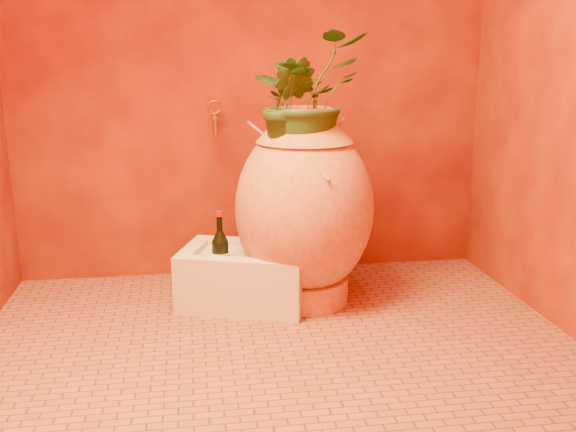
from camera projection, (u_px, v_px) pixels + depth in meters
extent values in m
plane|color=#964C31|center=(280.00, 348.00, 2.65)|extent=(2.50, 2.50, 0.00)
cube|color=#610C05|center=(252.00, 39.00, 3.30)|extent=(2.50, 0.02, 2.50)
cylinder|color=#D6843C|center=(304.00, 288.00, 3.14)|extent=(0.52, 0.52, 0.12)
ellipsoid|color=#D6843C|center=(304.00, 209.00, 3.04)|extent=(0.80, 0.80, 0.82)
cone|color=#D6843C|center=(305.00, 128.00, 2.95)|extent=(0.55, 0.55, 0.12)
torus|color=#D6843C|center=(305.00, 113.00, 2.93)|extent=(0.34, 0.34, 0.05)
cylinder|color=olive|center=(289.00, 155.00, 2.92)|extent=(0.35, 0.38, 0.28)
cylinder|color=olive|center=(305.00, 149.00, 2.85)|extent=(0.16, 0.40, 0.23)
cylinder|color=olive|center=(329.00, 144.00, 2.90)|extent=(0.22, 0.31, 0.21)
cube|color=beige|center=(245.00, 279.00, 3.09)|extent=(0.68, 0.56, 0.25)
cube|color=beige|center=(242.00, 242.00, 3.21)|extent=(0.58, 0.26, 0.03)
cube|color=beige|center=(247.00, 263.00, 2.90)|extent=(0.58, 0.26, 0.03)
cube|color=beige|center=(190.00, 254.00, 3.02)|extent=(0.15, 0.26, 0.03)
cube|color=beige|center=(297.00, 250.00, 3.09)|extent=(0.15, 0.26, 0.03)
cylinder|color=black|center=(221.00, 261.00, 2.98)|extent=(0.08, 0.08, 0.19)
cone|color=black|center=(220.00, 236.00, 2.95)|extent=(0.08, 0.08, 0.05)
cylinder|color=black|center=(220.00, 223.00, 2.93)|extent=(0.03, 0.03, 0.07)
cylinder|color=maroon|center=(219.00, 214.00, 2.92)|extent=(0.03, 0.03, 0.03)
cylinder|color=silver|center=(221.00, 261.00, 2.98)|extent=(0.08, 0.08, 0.08)
cylinder|color=black|center=(256.00, 253.00, 3.09)|extent=(0.08, 0.08, 0.19)
cone|color=black|center=(256.00, 229.00, 3.06)|extent=(0.08, 0.08, 0.05)
cylinder|color=black|center=(256.00, 216.00, 3.05)|extent=(0.03, 0.03, 0.07)
cylinder|color=maroon|center=(256.00, 206.00, 3.04)|extent=(0.03, 0.03, 0.03)
cylinder|color=silver|center=(256.00, 253.00, 3.09)|extent=(0.08, 0.08, 0.08)
cylinder|color=black|center=(265.00, 260.00, 2.99)|extent=(0.07, 0.07, 0.18)
cone|color=black|center=(265.00, 237.00, 2.97)|extent=(0.07, 0.07, 0.05)
cylinder|color=black|center=(265.00, 225.00, 2.95)|extent=(0.03, 0.03, 0.07)
cylinder|color=maroon|center=(265.00, 216.00, 2.94)|extent=(0.03, 0.03, 0.02)
cylinder|color=silver|center=(265.00, 260.00, 2.99)|extent=(0.08, 0.08, 0.08)
cylinder|color=#976023|center=(215.00, 118.00, 3.29)|extent=(0.03, 0.15, 0.03)
cylinder|color=#976023|center=(215.00, 127.00, 3.23)|extent=(0.02, 0.02, 0.08)
torus|color=#976023|center=(214.00, 107.00, 3.28)|extent=(0.08, 0.01, 0.08)
cylinder|color=#976023|center=(214.00, 112.00, 3.29)|extent=(0.01, 0.01, 0.05)
imported|color=#1F4217|center=(305.00, 97.00, 2.91)|extent=(0.68, 0.66, 0.58)
imported|color=#1F4217|center=(288.00, 105.00, 2.83)|extent=(0.28, 0.26, 0.42)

